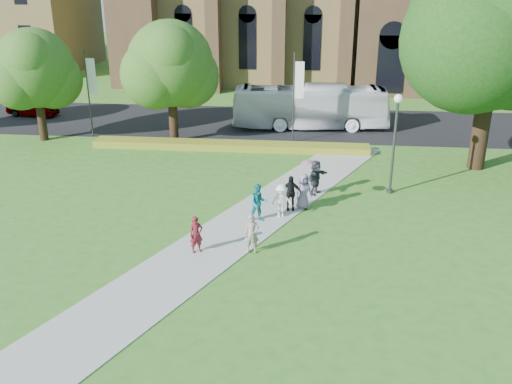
# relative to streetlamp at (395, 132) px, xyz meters

# --- Properties ---
(ground) EXTENTS (160.00, 160.00, 0.00)m
(ground) POSITION_rel_streetlamp_xyz_m (-7.50, -6.50, -3.30)
(ground) COLOR #307121
(ground) RESTS_ON ground
(road) EXTENTS (160.00, 10.00, 0.02)m
(road) POSITION_rel_streetlamp_xyz_m (-7.50, 13.50, -3.29)
(road) COLOR black
(road) RESTS_ON ground
(footpath) EXTENTS (15.58, 28.54, 0.04)m
(footpath) POSITION_rel_streetlamp_xyz_m (-7.50, -5.50, -3.28)
(footpath) COLOR #B2B2A8
(footpath) RESTS_ON ground
(flower_hedge) EXTENTS (18.00, 1.40, 0.45)m
(flower_hedge) POSITION_rel_streetlamp_xyz_m (-9.50, 6.70, -3.07)
(flower_hedge) COLOR gold
(flower_hedge) RESTS_ON ground
(streetlamp) EXTENTS (0.44, 0.44, 5.24)m
(streetlamp) POSITION_rel_streetlamp_xyz_m (0.00, 0.00, 0.00)
(streetlamp) COLOR #38383D
(streetlamp) RESTS_ON ground
(large_tree) EXTENTS (9.60, 9.60, 13.20)m
(large_tree) POSITION_rel_streetlamp_xyz_m (5.50, 4.50, 5.07)
(large_tree) COLOR #332114
(large_tree) RESTS_ON ground
(street_tree_0) EXTENTS (5.20, 5.20, 7.50)m
(street_tree_0) POSITION_rel_streetlamp_xyz_m (-22.50, 7.50, 1.58)
(street_tree_0) COLOR #332114
(street_tree_0) RESTS_ON ground
(street_tree_1) EXTENTS (5.60, 5.60, 8.05)m
(street_tree_1) POSITION_rel_streetlamp_xyz_m (-13.50, 8.00, 1.93)
(street_tree_1) COLOR #332114
(street_tree_1) RESTS_ON ground
(banner_pole_0) EXTENTS (0.70, 0.10, 6.00)m
(banner_pole_0) POSITION_rel_streetlamp_xyz_m (-5.39, 8.70, 0.09)
(banner_pole_0) COLOR #38383D
(banner_pole_0) RESTS_ON ground
(banner_pole_1) EXTENTS (0.70, 0.10, 6.00)m
(banner_pole_1) POSITION_rel_streetlamp_xyz_m (-19.39, 8.70, 0.09)
(banner_pole_1) COLOR #38383D
(banner_pole_1) RESTS_ON ground
(tour_coach) EXTENTS (11.43, 3.42, 3.14)m
(tour_coach) POSITION_rel_streetlamp_xyz_m (-4.41, 12.38, -1.71)
(tour_coach) COLOR white
(tour_coach) RESTS_ON road
(car_0) EXTENTS (4.36, 2.31, 1.41)m
(car_0) POSITION_rel_streetlamp_xyz_m (-26.29, 13.80, -2.57)
(car_0) COLOR gray
(car_0) RESTS_ON road
(pedestrian_0) EXTENTS (0.69, 0.63, 1.59)m
(pedestrian_0) POSITION_rel_streetlamp_xyz_m (-8.81, -7.71, -2.46)
(pedestrian_0) COLOR maroon
(pedestrian_0) RESTS_ON footpath
(pedestrian_1) EXTENTS (1.06, 0.94, 1.82)m
(pedestrian_1) POSITION_rel_streetlamp_xyz_m (-6.55, -4.39, -2.34)
(pedestrian_1) COLOR #1A7983
(pedestrian_1) RESTS_ON footpath
(pedestrian_2) EXTENTS (1.18, 0.89, 1.63)m
(pedestrian_2) POSITION_rel_streetlamp_xyz_m (-5.53, -3.77, -2.44)
(pedestrian_2) COLOR white
(pedestrian_2) RESTS_ON footpath
(pedestrian_3) EXTENTS (1.06, 0.53, 1.75)m
(pedestrian_3) POSITION_rel_streetlamp_xyz_m (-5.14, -2.88, -2.38)
(pedestrian_3) COLOR black
(pedestrian_3) RESTS_ON footpath
(pedestrian_4) EXTENTS (1.04, 0.94, 1.78)m
(pedestrian_4) POSITION_rel_streetlamp_xyz_m (-4.51, -2.65, -2.36)
(pedestrian_4) COLOR slate
(pedestrian_4) RESTS_ON footpath
(pedestrian_5) EXTENTS (1.31, 1.74, 1.83)m
(pedestrian_5) POSITION_rel_streetlamp_xyz_m (-3.92, -0.68, -2.34)
(pedestrian_5) COLOR #2B2C33
(pedestrian_5) RESTS_ON footpath
(pedestrian_6) EXTENTS (0.65, 0.46, 1.67)m
(pedestrian_6) POSITION_rel_streetlamp_xyz_m (-6.53, -7.48, -2.42)
(pedestrian_6) COLOR gray
(pedestrian_6) RESTS_ON footpath
(parasol) EXTENTS (0.78, 0.78, 0.60)m
(parasol) POSITION_rel_streetlamp_xyz_m (-4.33, -2.55, -1.17)
(parasol) COLOR #E8A4B6
(parasol) RESTS_ON pedestrian_4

